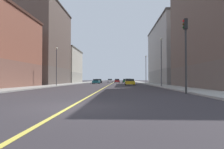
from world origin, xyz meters
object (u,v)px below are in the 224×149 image
object	(u,v)px
car_white	(110,81)
car_black	(99,81)
building_left_mid	(174,54)
traffic_light_left_near	(186,45)
car_yellow	(130,82)
building_right_distant	(63,66)
street_lamp_right_near	(57,62)
building_right_midblock	(41,45)
street_lamp_left_near	(161,57)
car_red	(117,81)
car_green	(125,81)
car_teal	(96,81)
car_orange	(128,81)
street_lamp_left_far	(146,66)

from	to	relation	value
car_white	car_black	bearing A→B (deg)	-105.13
building_left_mid	traffic_light_left_near	world-z (taller)	building_left_mid
building_left_mid	car_yellow	distance (m)	18.35
building_right_distant	car_white	world-z (taller)	building_right_distant
building_left_mid	street_lamp_right_near	bearing A→B (deg)	-144.26
building_right_midblock	street_lamp_left_near	bearing A→B (deg)	-30.51
car_red	car_green	xyz separation A→B (m)	(2.94, -2.31, -0.00)
building_right_distant	car_black	world-z (taller)	building_right_distant
street_lamp_right_near	car_teal	distance (m)	20.54
car_yellow	street_lamp_left_near	bearing A→B (deg)	-64.02
street_lamp_right_near	car_red	distance (m)	38.64
car_yellow	car_orange	distance (m)	11.73
car_teal	car_black	distance (m)	10.70
street_lamp_left_far	car_teal	world-z (taller)	street_lamp_left_far
street_lamp_left_far	car_teal	size ratio (longest dim) A/B	1.62
traffic_light_left_near	car_yellow	distance (m)	24.41
traffic_light_left_near	car_orange	xyz separation A→B (m)	(-3.23, 35.64, -3.43)
building_right_midblock	traffic_light_left_near	distance (m)	38.74
street_lamp_right_near	car_teal	world-z (taller)	street_lamp_right_near
building_right_midblock	building_right_distant	size ratio (longest dim) A/B	1.14
car_black	car_yellow	xyz separation A→B (m)	(8.87, -23.68, -0.01)
building_left_mid	building_right_distant	bearing A→B (deg)	159.34
car_teal	car_orange	xyz separation A→B (m)	(8.68, -1.25, 0.04)
street_lamp_left_far	car_red	world-z (taller)	street_lamp_left_far
building_left_mid	car_green	distance (m)	21.85
building_left_mid	building_right_midblock	xyz separation A→B (m)	(-33.19, -5.85, 1.59)
street_lamp_left_far	car_orange	distance (m)	6.25
building_right_distant	car_orange	bearing A→B (deg)	-30.31
street_lamp_left_near	street_lamp_right_near	xyz separation A→B (m)	(-17.60, 2.54, -0.50)
building_right_midblock	car_teal	size ratio (longest dim) A/B	4.32
building_left_mid	street_lamp_left_far	size ratio (longest dim) A/B	3.66
traffic_light_left_near	car_green	world-z (taller)	traffic_light_left_near
car_teal	car_green	bearing A→B (deg)	61.05
car_black	street_lamp_left_far	bearing A→B (deg)	-47.47
building_left_mid	street_lamp_right_near	size ratio (longest dim) A/B	3.86
car_teal	building_left_mid	bearing A→B (deg)	-3.88
traffic_light_left_near	building_right_distant	bearing A→B (deg)	116.92
building_left_mid	car_black	xyz separation A→B (m)	(-21.17, 12.10, -7.16)
traffic_light_left_near	street_lamp_left_far	bearing A→B (deg)	88.24
building_right_midblock	car_red	bearing A→B (deg)	54.05
building_right_midblock	car_green	xyz separation A→B (m)	(20.84, 22.38, -8.75)
car_yellow	street_lamp_left_far	bearing A→B (deg)	63.69
building_right_midblock	car_black	bearing A→B (deg)	56.17
building_left_mid	car_green	xyz separation A→B (m)	(-12.35, 16.54, -7.16)
street_lamp_right_near	car_orange	world-z (taller)	street_lamp_right_near
car_green	car_yellow	size ratio (longest dim) A/B	1.02
car_black	car_teal	bearing A→B (deg)	-87.61
building_right_distant	street_lamp_right_near	size ratio (longest dim) A/B	2.47
car_yellow	traffic_light_left_near	bearing A→B (deg)	-81.71
street_lamp_left_far	car_orange	size ratio (longest dim) A/B	1.60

